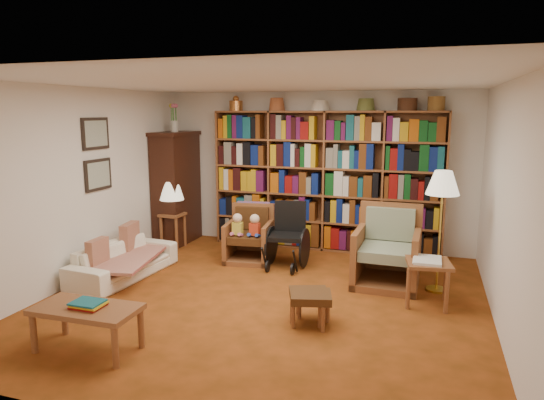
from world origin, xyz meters
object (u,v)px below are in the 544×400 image
at_px(sofa, 124,260).
at_px(side_table_lamp, 173,224).
at_px(wheelchair, 288,237).
at_px(coffee_table, 87,312).
at_px(footstool_b, 309,296).
at_px(floor_lamp, 443,188).
at_px(armchair_leather, 251,237).
at_px(side_table_papers, 428,268).
at_px(armchair_sage, 387,254).
at_px(footstool_a, 311,299).

height_order(sofa, side_table_lamp, side_table_lamp).
height_order(side_table_lamp, wheelchair, wheelchair).
bearing_deg(coffee_table, footstool_b, 34.91).
relative_size(sofa, floor_lamp, 1.07).
relative_size(armchair_leather, footstool_b, 1.70).
bearing_deg(side_table_papers, armchair_sage, 129.36).
relative_size(armchair_leather, armchair_sage, 0.83).
xyz_separation_m(armchair_sage, wheelchair, (-1.42, 0.26, 0.04)).
xyz_separation_m(side_table_papers, coffee_table, (-2.97, -2.11, -0.06)).
xyz_separation_m(sofa, footstool_a, (2.72, -0.67, 0.05)).
xyz_separation_m(side_table_papers, footstool_b, (-1.18, -0.86, -0.15)).
distance_m(sofa, floor_lamp, 4.18).
height_order(sofa, armchair_leather, armchair_leather).
relative_size(wheelchair, coffee_table, 0.94).
bearing_deg(footstool_a, sofa, 166.20).
distance_m(floor_lamp, footstool_a, 2.16).
bearing_deg(sofa, wheelchair, -54.35).
distance_m(side_table_lamp, armchair_leather, 1.44).
height_order(footstool_b, coffee_table, coffee_table).
xyz_separation_m(floor_lamp, side_table_papers, (-0.11, -0.50, -0.86)).
bearing_deg(side_table_lamp, footstool_a, -37.44).
bearing_deg(side_table_lamp, wheelchair, -9.20).
distance_m(sofa, armchair_leather, 1.85).
height_order(sofa, armchair_sage, armchair_sage).
distance_m(footstool_a, coffee_table, 2.18).
bearing_deg(footstool_b, coffee_table, -145.09).
distance_m(armchair_leather, wheelchair, 0.63).
relative_size(sofa, coffee_table, 1.64).
height_order(armchair_sage, footstool_b, armchair_sage).
xyz_separation_m(side_table_lamp, side_table_papers, (3.96, -1.21, 0.03)).
relative_size(sofa, side_table_lamp, 2.83).
height_order(armchair_sage, side_table_papers, armchair_sage).
xyz_separation_m(sofa, footstool_b, (2.68, -0.58, 0.04)).
distance_m(armchair_leather, footstool_a, 2.41).
relative_size(armchair_sage, footstool_a, 2.06).
bearing_deg(side_table_papers, floor_lamp, 77.47).
height_order(wheelchair, footstool_b, wheelchair).
relative_size(wheelchair, side_table_papers, 1.68).
xyz_separation_m(footstool_b, coffee_table, (-1.79, -1.25, 0.09)).
bearing_deg(side_table_lamp, floor_lamp, -9.93).
bearing_deg(floor_lamp, side_table_lamp, 170.07).
distance_m(armchair_leather, coffee_table, 3.15).
distance_m(armchair_leather, floor_lamp, 2.86).
relative_size(armchair_sage, coffee_table, 1.03).
xyz_separation_m(armchair_sage, side_table_papers, (0.51, -0.62, 0.05)).
relative_size(wheelchair, footstool_b, 1.89).
distance_m(wheelchair, footstool_a, 2.00).
distance_m(floor_lamp, side_table_papers, 1.00).
xyz_separation_m(sofa, armchair_leather, (1.33, 1.29, 0.11)).
bearing_deg(coffee_table, armchair_leather, 81.98).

